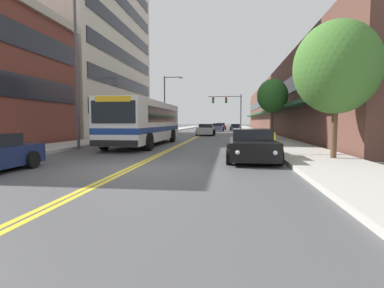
# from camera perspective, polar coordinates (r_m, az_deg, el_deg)

# --- Properties ---
(ground_plane) EXTENTS (240.00, 240.00, 0.00)m
(ground_plane) POSITION_cam_1_polar(r_m,az_deg,el_deg) (46.97, 3.00, 2.34)
(ground_plane) COLOR #4C4C4F
(sidewalk_left) EXTENTS (3.06, 106.00, 0.16)m
(sidewalk_left) POSITION_cam_1_polar(r_m,az_deg,el_deg) (47.99, -5.41, 2.47)
(sidewalk_left) COLOR #B2ADA5
(sidewalk_left) RESTS_ON ground_plane
(sidewalk_right) EXTENTS (3.06, 106.00, 0.16)m
(sidewalk_right) POSITION_cam_1_polar(r_m,az_deg,el_deg) (46.98, 11.59, 2.36)
(sidewalk_right) COLOR #B2ADA5
(sidewalk_right) RESTS_ON ground_plane
(centre_line) EXTENTS (0.34, 106.00, 0.01)m
(centre_line) POSITION_cam_1_polar(r_m,az_deg,el_deg) (46.97, 3.00, 2.35)
(centre_line) COLOR yellow
(centre_line) RESTS_ON ground_plane
(office_tower_left) EXTENTS (12.08, 21.26, 24.27)m
(office_tower_left) POSITION_cam_1_polar(r_m,az_deg,el_deg) (40.42, -21.10, 19.12)
(office_tower_left) COLOR beige
(office_tower_left) RESTS_ON ground_plane
(storefront_row_right) EXTENTS (9.10, 68.00, 7.84)m
(storefront_row_right) POSITION_cam_1_polar(r_m,az_deg,el_deg) (47.81, 18.60, 6.85)
(storefront_row_right) COLOR brown
(storefront_row_right) RESTS_ON ground_plane
(city_bus) EXTENTS (2.89, 11.49, 2.91)m
(city_bus) POSITION_cam_1_polar(r_m,az_deg,el_deg) (20.89, -8.79, 4.36)
(city_bus) COLOR silver
(city_bus) RESTS_ON ground_plane
(car_dark_grey_parked_left_near) EXTENTS (2.01, 4.74, 1.42)m
(car_dark_grey_parked_left_near) POSITION_cam_1_polar(r_m,az_deg,el_deg) (38.62, -4.58, 2.88)
(car_dark_grey_parked_left_near) COLOR #38383D
(car_dark_grey_parked_left_near) RESTS_ON ground_plane
(car_champagne_parked_left_far) EXTENTS (2.12, 4.66, 1.39)m
(car_champagne_parked_left_far) POSITION_cam_1_polar(r_m,az_deg,el_deg) (31.54, -7.13, 2.51)
(car_champagne_parked_left_far) COLOR beige
(car_champagne_parked_left_far) RESTS_ON ground_plane
(car_black_parked_right_foreground) EXTENTS (2.08, 4.36, 1.31)m
(car_black_parked_right_foreground) POSITION_cam_1_polar(r_m,az_deg,el_deg) (12.68, 11.30, -0.33)
(car_black_parked_right_foreground) COLOR black
(car_black_parked_right_foreground) RESTS_ON ground_plane
(car_charcoal_parked_right_mid) EXTENTS (2.00, 4.87, 1.18)m
(car_charcoal_parked_right_mid) POSITION_cam_1_polar(r_m,az_deg,el_deg) (53.77, 8.26, 3.16)
(car_charcoal_parked_right_mid) COLOR #232328
(car_charcoal_parked_right_mid) RESTS_ON ground_plane
(car_silver_moving_lead) EXTENTS (2.08, 4.44, 1.33)m
(car_silver_moving_lead) POSITION_cam_1_polar(r_m,az_deg,el_deg) (35.08, 2.68, 2.71)
(car_silver_moving_lead) COLOR #B7B7BC
(car_silver_moving_lead) RESTS_ON ground_plane
(car_slate_blue_moving_second) EXTENTS (2.14, 4.53, 1.29)m
(car_slate_blue_moving_second) POSITION_cam_1_polar(r_m,az_deg,el_deg) (50.32, 4.89, 3.17)
(car_slate_blue_moving_second) COLOR #475675
(car_slate_blue_moving_second) RESTS_ON ground_plane
(car_red_moving_third) EXTENTS (2.07, 4.43, 1.33)m
(car_red_moving_third) POSITION_cam_1_polar(r_m,az_deg,el_deg) (60.51, 5.52, 3.36)
(car_red_moving_third) COLOR maroon
(car_red_moving_third) RESTS_ON ground_plane
(traffic_signal_mast) EXTENTS (5.40, 0.38, 6.02)m
(traffic_signal_mast) POSITION_cam_1_polar(r_m,az_deg,el_deg) (49.47, 7.12, 7.37)
(traffic_signal_mast) COLOR #47474C
(traffic_signal_mast) RESTS_ON ground_plane
(street_lamp_left_near) EXTENTS (2.74, 0.28, 9.35)m
(street_lamp_left_near) POSITION_cam_1_polar(r_m,az_deg,el_deg) (18.75, -20.27, 16.03)
(street_lamp_left_near) COLOR #47474C
(street_lamp_left_near) RESTS_ON ground_plane
(street_lamp_left_far) EXTENTS (2.63, 0.28, 7.65)m
(street_lamp_left_far) POSITION_cam_1_polar(r_m,az_deg,el_deg) (40.68, -4.71, 8.52)
(street_lamp_left_far) COLOR #47474C
(street_lamp_left_far) RESTS_ON ground_plane
(street_tree_right_near) EXTENTS (3.31, 3.31, 5.41)m
(street_tree_right_near) POSITION_cam_1_polar(r_m,az_deg,el_deg) (13.43, 25.81, 12.96)
(street_tree_right_near) COLOR brown
(street_tree_right_near) RESTS_ON sidewalk_right
(street_tree_right_mid) EXTENTS (2.58, 2.58, 5.05)m
(street_tree_right_mid) POSITION_cam_1_polar(r_m,az_deg,el_deg) (26.50, 15.09, 8.83)
(street_tree_right_mid) COLOR brown
(street_tree_right_mid) RESTS_ON sidewalk_right
(fire_hydrant) EXTENTS (0.31, 0.23, 0.85)m
(fire_hydrant) POSITION_cam_1_polar(r_m,az_deg,el_deg) (17.94, 15.33, 0.84)
(fire_hydrant) COLOR yellow
(fire_hydrant) RESTS_ON sidewalk_right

